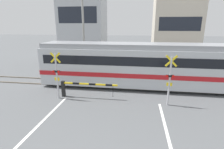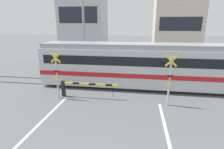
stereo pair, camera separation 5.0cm
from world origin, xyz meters
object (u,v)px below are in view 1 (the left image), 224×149
crossing_barrier_near (77,86)px  crossing_barrier_far (145,69)px  crossing_signal_right (170,78)px  crossing_signal_left (57,74)px  commuter_train (171,65)px

crossing_barrier_near → crossing_barrier_far: same height
crossing_barrier_near → crossing_signal_right: bearing=-3.5°
crossing_barrier_far → crossing_signal_left: crossing_signal_left is taller
crossing_barrier_far → crossing_signal_left: 8.24m
crossing_barrier_near → crossing_signal_right: crossing_signal_right is taller
crossing_barrier_near → crossing_signal_left: bearing=-163.2°
crossing_barrier_far → crossing_signal_left: (-5.77, -5.82, 0.93)m
commuter_train → crossing_signal_left: size_ratio=6.44×
crossing_barrier_far → crossing_signal_left: bearing=-134.8°
crossing_barrier_far → crossing_signal_right: crossing_signal_right is taller
crossing_signal_right → crossing_barrier_near: bearing=176.5°
commuter_train → crossing_signal_right: (-0.60, -3.11, -0.11)m
crossing_barrier_far → commuter_train: bearing=-56.9°
crossing_barrier_near → crossing_signal_right: (5.77, -0.35, 0.93)m
commuter_train → crossing_barrier_far: commuter_train is taller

